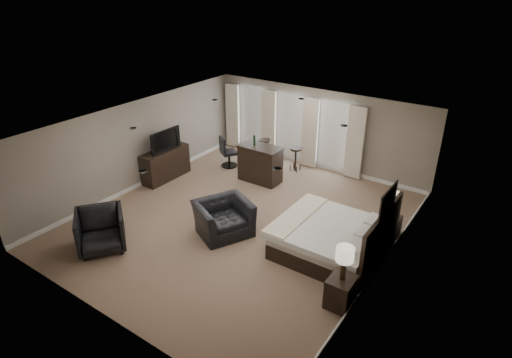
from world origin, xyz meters
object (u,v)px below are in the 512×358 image
Objects in this scene: bar_stool_left at (265,151)px; desk_chair at (229,152)px; dresser at (165,164)px; armchair_near at (223,213)px; nightstand_near at (341,292)px; tv at (164,148)px; nightstand_far at (391,227)px; lamp_far at (394,206)px; lamp_near at (344,263)px; bar_counter at (260,164)px; armchair_far at (100,229)px; bar_stool_right at (295,159)px; bed at (333,226)px.

bar_stool_left is 1.22m from desk_chair.
armchair_near is at bearing -22.47° from dresser.
nightstand_near is at bearing -75.23° from armchair_near.
armchair_near reaches higher than tv.
bar_stool_left is at bearing 158.34° from nightstand_far.
lamp_far is 0.51× the size of armchair_near.
tv is (-6.92, 2.15, 0.72)m from nightstand_near.
lamp_near reaches higher than armchair_near.
lamp_far reaches higher than dresser.
nightstand_near is 0.75× the size of bar_stool_left.
bar_counter is at bearing -58.98° from tv.
lamp_far is 6.93m from armchair_far.
bar_stool_right is (-3.85, 4.95, 0.08)m from nightstand_near.
dresser is 1.24× the size of bar_counter.
bed is 1.76m from nightstand_far.
bar_counter is at bearing -160.82° from desk_chair.
desk_chair is at bearing 167.54° from bar_counter.
tv is at bearing 91.50° from desk_chair.
nightstand_far is 6.96m from dresser.
nightstand_far is 0.42× the size of armchair_near.
bed is 2.16× the size of armchair_far.
armchair_near is (-3.47, -2.17, 0.29)m from nightstand_far.
armchair_far is at bearing -141.44° from nightstand_far.
dresser is 4.15m from bar_stool_right.
nightstand_near is 1.17× the size of nightstand_far.
bar_stool_right is (1.56, 6.36, -0.13)m from armchair_far.
bar_counter is at bearing 169.93° from lamp_far.
bar_stool_left is at bearing 135.74° from lamp_near.
armchair_far is 6.32m from bar_stool_left.
bar_stool_right is (-3.85, 4.95, -0.59)m from lamp_near.
armchair_far reaches higher than bar_stool_right.
bar_counter is (-4.38, 3.68, -0.41)m from lamp_near.
nightstand_near is 7.09m from desk_chair.
bar_stool_left is 0.81× the size of desk_chair.
bar_counter is (-4.38, 3.68, 0.26)m from nightstand_near.
desk_chair reaches higher than bar_stool_left.
desk_chair is at bearing -30.14° from tv.
armchair_far is 1.02× the size of desk_chair.
desk_chair is at bearing -154.59° from bar_stool_right.
lamp_far is at bearing 6.17° from dresser.
lamp_near is at bearing -52.09° from bar_stool_right.
lamp_near is at bearing -90.00° from lamp_far.
lamp_near is 3.57m from armchair_near.
tv is 0.90× the size of armchair_near.
bed reaches higher than nightstand_far.
desk_chair reaches higher than dresser.
bed is at bearing -6.64° from dresser.
armchair_near is (-3.47, -2.17, -0.31)m from lamp_far.
nightstand_far is at bearing 0.00° from lamp_far.
dresser is 1.94× the size of bar_stool_left.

